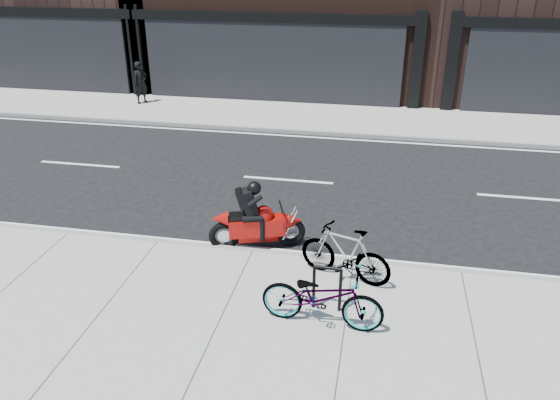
% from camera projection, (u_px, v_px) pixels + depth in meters
% --- Properties ---
extents(ground, '(120.00, 120.00, 0.00)m').
position_uv_depth(ground, '(273.00, 213.00, 12.65)').
color(ground, black).
rests_on(ground, ground).
extents(sidewalk_near, '(60.00, 6.00, 0.13)m').
position_uv_depth(sidewalk_near, '(205.00, 355.00, 8.18)').
color(sidewalk_near, gray).
rests_on(sidewalk_near, ground).
extents(sidewalk_far, '(60.00, 3.50, 0.13)m').
position_uv_depth(sidewalk_far, '(316.00, 117.00, 19.52)').
color(sidewalk_far, gray).
rests_on(sidewalk_far, ground).
extents(bike_rack, '(0.49, 0.08, 0.82)m').
position_uv_depth(bike_rack, '(327.00, 284.00, 8.91)').
color(bike_rack, black).
rests_on(bike_rack, sidewalk_near).
extents(bicycle_front, '(2.00, 0.81, 1.03)m').
position_uv_depth(bicycle_front, '(322.00, 297.00, 8.54)').
color(bicycle_front, gray).
rests_on(bicycle_front, sidewalk_near).
extents(bicycle_rear, '(1.80, 1.01, 1.04)m').
position_uv_depth(bicycle_rear, '(345.00, 253.00, 9.74)').
color(bicycle_rear, gray).
rests_on(bicycle_rear, sidewalk_near).
extents(motorcycle, '(1.92, 0.86, 1.48)m').
position_uv_depth(motorcycle, '(261.00, 221.00, 10.98)').
color(motorcycle, black).
rests_on(motorcycle, ground).
extents(pedestrian, '(0.63, 0.69, 1.57)m').
position_uv_depth(pedestrian, '(141.00, 83.00, 20.69)').
color(pedestrian, black).
rests_on(pedestrian, sidewalk_far).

